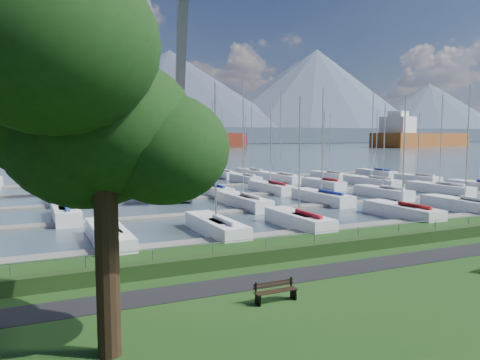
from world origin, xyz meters
TOP-DOWN VIEW (x-y plane):
  - path at (0.00, -3.00)m, footprint 160.00×2.00m
  - water at (0.00, 260.00)m, footprint 800.00×540.00m
  - hedge at (0.00, -0.40)m, footprint 80.00×0.70m
  - fence at (0.00, 0.00)m, footprint 80.00×0.04m
  - foothill at (0.00, 330.00)m, footprint 900.00×80.00m
  - mountains at (7.35, 404.62)m, footprint 1190.00×360.00m
  - docks at (0.00, 26.00)m, footprint 90.00×41.60m
  - bench_left at (-6.52, -5.57)m, footprint 1.81×0.45m
  - tree at (-13.55, -6.56)m, footprint 7.66×8.67m
  - crane at (-0.77, 25.86)m, footprint 6.00×13.48m
  - cargo_ship_mid at (38.80, 216.88)m, footprint 101.59×18.47m
  - cargo_ship_east at (189.82, 179.33)m, footprint 86.73×43.30m
  - sailboat_fleet at (-1.91, 29.06)m, footprint 74.97×49.86m

SIDE VIEW (x-z plane):
  - water at x=0.00m, z-range -0.50..-0.30m
  - docks at x=0.00m, z-range -0.34..-0.09m
  - path at x=0.00m, z-range -0.01..0.03m
  - hedge at x=0.00m, z-range 0.00..0.70m
  - bench_left at x=-6.52m, z-range -0.01..0.84m
  - fence at x=0.00m, z-range 1.18..1.22m
  - cargo_ship_mid at x=38.80m, z-range -7.23..14.27m
  - cargo_ship_east at x=189.82m, z-range -7.06..14.44m
  - crane at x=-0.77m, z-range -5.85..16.50m
  - sailboat_fleet at x=-1.91m, z-range -1.33..12.13m
  - foothill at x=0.00m, z-range 0.00..12.00m
  - tree at x=-13.55m, z-range 1.53..12.79m
  - mountains at x=7.35m, z-range -10.82..104.18m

